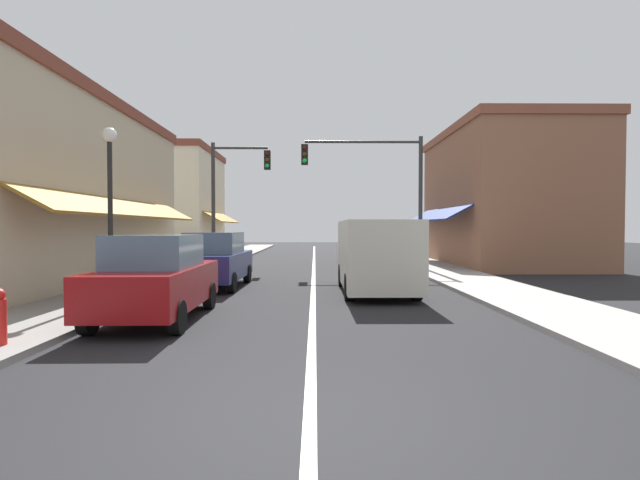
% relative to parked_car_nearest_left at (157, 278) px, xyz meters
% --- Properties ---
extents(ground_plane, '(80.00, 80.00, 0.00)m').
position_rel_parked_car_nearest_left_xyz_m(ground_plane, '(3.21, 12.49, -0.88)').
color(ground_plane, black).
extents(sidewalk_left, '(2.60, 56.00, 0.12)m').
position_rel_parked_car_nearest_left_xyz_m(sidewalk_left, '(-2.29, 12.49, -0.82)').
color(sidewalk_left, gray).
rests_on(sidewalk_left, ground).
extents(sidewalk_right, '(2.60, 56.00, 0.12)m').
position_rel_parked_car_nearest_left_xyz_m(sidewalk_right, '(8.71, 12.49, -0.82)').
color(sidewalk_right, '#A39E99').
rests_on(sidewalk_right, ground).
extents(lane_center_stripe, '(0.14, 52.00, 0.01)m').
position_rel_parked_car_nearest_left_xyz_m(lane_center_stripe, '(3.21, 12.49, -0.88)').
color(lane_center_stripe, silver).
rests_on(lane_center_stripe, ground).
extents(storefront_left_block, '(6.95, 14.20, 6.40)m').
position_rel_parked_car_nearest_left_xyz_m(storefront_left_block, '(-6.40, 6.49, 2.32)').
color(storefront_left_block, '#BCAD8E').
rests_on(storefront_left_block, ground).
extents(storefront_right_block, '(7.20, 10.20, 6.92)m').
position_rel_parked_car_nearest_left_xyz_m(storefront_right_block, '(12.95, 14.49, 2.59)').
color(storefront_right_block, '#8E5B42').
rests_on(storefront_right_block, ground).
extents(storefront_far_left, '(5.30, 8.20, 7.16)m').
position_rel_parked_car_nearest_left_xyz_m(storefront_far_left, '(-5.58, 22.49, 2.71)').
color(storefront_far_left, beige).
rests_on(storefront_far_left, ground).
extents(parked_car_nearest_left, '(1.82, 4.12, 1.77)m').
position_rel_parked_car_nearest_left_xyz_m(parked_car_nearest_left, '(0.00, 0.00, 0.00)').
color(parked_car_nearest_left, maroon).
rests_on(parked_car_nearest_left, ground).
extents(parked_car_second_left, '(1.87, 4.14, 1.77)m').
position_rel_parked_car_nearest_left_xyz_m(parked_car_second_left, '(0.08, 5.41, 0.00)').
color(parked_car_second_left, navy).
rests_on(parked_car_second_left, ground).
extents(van_in_lane, '(2.01, 5.18, 2.12)m').
position_rel_parked_car_nearest_left_xyz_m(van_in_lane, '(5.05, 4.20, 0.27)').
color(van_in_lane, beige).
rests_on(van_in_lane, ground).
extents(traffic_signal_mast_arm, '(5.44, 0.50, 6.00)m').
position_rel_parked_car_nearest_left_xyz_m(traffic_signal_mast_arm, '(6.18, 11.50, 3.23)').
color(traffic_signal_mast_arm, '#333333').
rests_on(traffic_signal_mast_arm, ground).
extents(traffic_signal_left_corner, '(2.84, 0.50, 5.96)m').
position_rel_parked_car_nearest_left_xyz_m(traffic_signal_left_corner, '(-0.71, 12.95, 3.01)').
color(traffic_signal_left_corner, '#333333').
rests_on(traffic_signal_left_corner, ground).
extents(street_lamp_left_near, '(0.36, 0.36, 4.42)m').
position_rel_parked_car_nearest_left_xyz_m(street_lamp_left_near, '(-1.87, 2.19, 2.13)').
color(street_lamp_left_near, black).
rests_on(street_lamp_left_near, ground).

